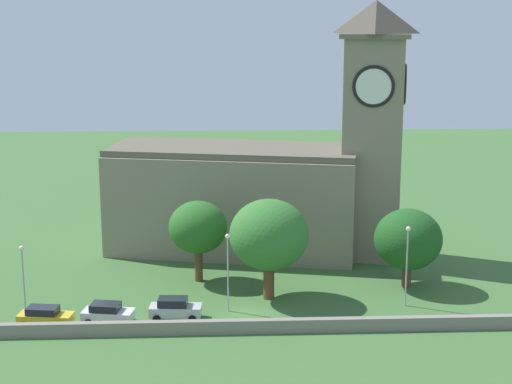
# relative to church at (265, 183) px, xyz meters

# --- Properties ---
(ground_plane) EXTENTS (200.00, 200.00, 0.00)m
(ground_plane) POSITION_rel_church_xyz_m (-2.70, -4.52, -7.79)
(ground_plane) COLOR #3D6633
(church) EXTENTS (33.67, 16.86, 27.62)m
(church) POSITION_rel_church_xyz_m (0.00, 0.00, 0.00)
(church) COLOR gray
(church) RESTS_ON ground
(quay_barrier) EXTENTS (50.92, 0.70, 1.17)m
(quay_barrier) POSITION_rel_church_xyz_m (-2.70, -23.75, -7.20)
(quay_barrier) COLOR gray
(quay_barrier) RESTS_ON ground
(car_yellow) EXTENTS (4.85, 2.58, 1.69)m
(car_yellow) POSITION_rel_church_xyz_m (-20.15, -21.29, -6.93)
(car_yellow) COLOR gold
(car_yellow) RESTS_ON ground
(car_white) EXTENTS (4.65, 2.87, 1.75)m
(car_white) POSITION_rel_church_xyz_m (-14.87, -20.87, -6.91)
(car_white) COLOR silver
(car_white) RESTS_ON ground
(car_silver) EXTENTS (4.66, 2.44, 1.92)m
(car_silver) POSITION_rel_church_xyz_m (-9.08, -20.27, -6.82)
(car_silver) COLOR silver
(car_silver) RESTS_ON ground
(streetlamp_west_end) EXTENTS (0.44, 0.44, 6.24)m
(streetlamp_west_end) POSITION_rel_church_xyz_m (-22.57, -18.13, -3.55)
(streetlamp_west_end) COLOR #9EA0A5
(streetlamp_west_end) RESTS_ON ground
(streetlamp_west_mid) EXTENTS (0.44, 0.44, 7.22)m
(streetlamp_west_mid) POSITION_rel_church_xyz_m (-4.39, -18.62, -2.99)
(streetlamp_west_mid) COLOR #9EA0A5
(streetlamp_west_mid) RESTS_ON ground
(streetlamp_central) EXTENTS (0.44, 0.44, 7.54)m
(streetlamp_central) POSITION_rel_church_xyz_m (11.88, -18.03, -2.81)
(streetlamp_central) COLOR #9EA0A5
(streetlamp_central) RESTS_ON ground
(tree_riverside_east) EXTENTS (6.60, 6.60, 7.84)m
(tree_riverside_east) POSITION_rel_church_xyz_m (13.17, -12.94, -2.95)
(tree_riverside_east) COLOR brown
(tree_riverside_east) RESTS_ON ground
(tree_riverside_west) EXTENTS (7.37, 7.37, 9.55)m
(tree_riverside_west) POSITION_rel_church_xyz_m (-0.52, -15.49, -1.60)
(tree_riverside_west) COLOR brown
(tree_riverside_west) RESTS_ON ground
(tree_churchyard) EXTENTS (5.80, 5.80, 8.19)m
(tree_churchyard) POSITION_rel_church_xyz_m (-7.23, -10.08, -2.26)
(tree_churchyard) COLOR brown
(tree_churchyard) RESTS_ON ground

